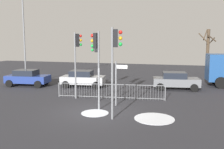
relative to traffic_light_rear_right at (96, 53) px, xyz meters
The scene contains 14 objects.
ground_plane 3.43m from the traffic_light_rear_right, 82.82° to the right, with size 60.00×60.00×0.00m, color #2D2D33.
traffic_light_rear_right is the anchor object (origin of this frame).
traffic_light_foreground_right 3.29m from the traffic_light_rear_right, 133.77° to the left, with size 0.48×0.45×4.68m.
traffic_light_foreground_left 2.16m from the traffic_light_rear_right, 44.85° to the right, with size 0.55×0.37×4.78m.
traffic_light_mid_left 2.12m from the traffic_light_rear_right, 109.18° to the left, with size 0.56×0.37×4.34m.
direction_sign_post 2.33m from the traffic_light_rear_right, 50.15° to the left, with size 0.79×0.09×2.85m.
pedestrian_guard_railing 4.01m from the traffic_light_rear_right, 89.46° to the left, with size 7.64×0.98×1.07m.
car_silver_mid 7.96m from the traffic_light_rear_right, 118.87° to the left, with size 3.98×2.31×1.47m.
car_grey_trailing 9.20m from the traffic_light_rear_right, 60.20° to the left, with size 4.00×2.36×1.47m.
car_blue_near 10.72m from the traffic_light_rear_right, 146.68° to the left, with size 3.98×2.32×1.47m.
street_lamp 11.69m from the traffic_light_rear_right, 144.99° to the left, with size 0.36×0.36×8.19m.
bare_tree_left 19.74m from the traffic_light_rear_right, 66.79° to the left, with size 2.04×1.89×5.45m.
snow_patch_kerb 3.49m from the traffic_light_rear_right, 79.16° to the right, with size 1.57×1.57×0.01m, color silver.
snow_patch_island 4.98m from the traffic_light_rear_right, 14.11° to the right, with size 2.13×2.13×0.01m, color white.
Camera 1 is at (4.75, -13.30, 4.12)m, focal length 39.77 mm.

